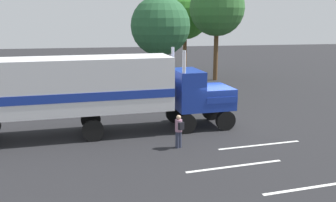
{
  "coord_description": "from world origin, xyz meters",
  "views": [
    {
      "loc": [
        -6.57,
        -19.13,
        6.1
      ],
      "look_at": [
        -2.76,
        0.11,
        1.6
      ],
      "focal_mm": 38.6,
      "sensor_mm": 36.0,
      "label": 1
    }
  ],
  "objects_px": {
    "semi_truck": "(92,88)",
    "person_bystander": "(179,130)",
    "parked_car": "(29,81)",
    "tree_right": "(160,26)",
    "tree_left": "(185,15)",
    "tree_center": "(217,9)"
  },
  "relations": [
    {
      "from": "semi_truck",
      "to": "person_bystander",
      "type": "height_order",
      "value": "semi_truck"
    },
    {
      "from": "parked_car",
      "to": "tree_right",
      "type": "xyz_separation_m",
      "value": [
        11.05,
        -3.5,
        4.68
      ]
    },
    {
      "from": "parked_car",
      "to": "tree_right",
      "type": "bearing_deg",
      "value": -17.57
    },
    {
      "from": "person_bystander",
      "to": "tree_left",
      "type": "bearing_deg",
      "value": 75.57
    },
    {
      "from": "person_bystander",
      "to": "tree_right",
      "type": "distance_m",
      "value": 14.01
    },
    {
      "from": "tree_left",
      "to": "tree_right",
      "type": "xyz_separation_m",
      "value": [
        -4.72,
        -10.85,
        -0.95
      ]
    },
    {
      "from": "tree_left",
      "to": "tree_right",
      "type": "bearing_deg",
      "value": -113.52
    },
    {
      "from": "semi_truck",
      "to": "tree_left",
      "type": "height_order",
      "value": "tree_left"
    },
    {
      "from": "person_bystander",
      "to": "tree_right",
      "type": "relative_size",
      "value": 0.21
    },
    {
      "from": "tree_left",
      "to": "person_bystander",
      "type": "bearing_deg",
      "value": -104.43
    },
    {
      "from": "parked_car",
      "to": "tree_center",
      "type": "distance_m",
      "value": 18.76
    },
    {
      "from": "tree_left",
      "to": "tree_right",
      "type": "height_order",
      "value": "tree_left"
    },
    {
      "from": "parked_car",
      "to": "tree_center",
      "type": "xyz_separation_m",
      "value": [
        17.61,
        1.83,
        6.22
      ]
    },
    {
      "from": "tree_left",
      "to": "tree_center",
      "type": "distance_m",
      "value": 5.85
    },
    {
      "from": "semi_truck",
      "to": "tree_center",
      "type": "height_order",
      "value": "tree_center"
    },
    {
      "from": "parked_car",
      "to": "tree_right",
      "type": "height_order",
      "value": "tree_right"
    },
    {
      "from": "tree_center",
      "to": "tree_right",
      "type": "bearing_deg",
      "value": -140.89
    },
    {
      "from": "tree_left",
      "to": "parked_car",
      "type": "bearing_deg",
      "value": -155.01
    },
    {
      "from": "semi_truck",
      "to": "tree_right",
      "type": "bearing_deg",
      "value": 61.95
    },
    {
      "from": "person_bystander",
      "to": "tree_left",
      "type": "distance_m",
      "value": 25.4
    },
    {
      "from": "parked_car",
      "to": "tree_center",
      "type": "height_order",
      "value": "tree_center"
    },
    {
      "from": "person_bystander",
      "to": "parked_car",
      "type": "distance_m",
      "value": 19.22
    }
  ]
}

